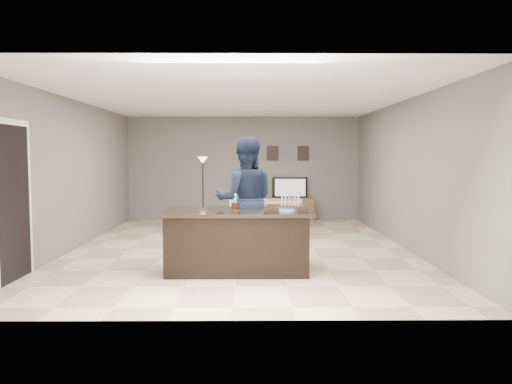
{
  "coord_description": "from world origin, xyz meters",
  "views": [
    {
      "loc": [
        0.21,
        -9.01,
        1.69
      ],
      "look_at": [
        0.28,
        -0.3,
        1.05
      ],
      "focal_mm": 35.0,
      "sensor_mm": 36.0,
      "label": 1
    }
  ],
  "objects_px": {
    "tv_console": "(290,210)",
    "man": "(245,200)",
    "kitchen_island": "(237,240)",
    "television": "(290,188)",
    "woman": "(252,210)",
    "dining_table": "(267,206)",
    "floor_lamp": "(203,172)",
    "birthday_cake": "(236,206)",
    "plate_stack": "(287,209)"
  },
  "relations": [
    {
      "from": "television",
      "to": "dining_table",
      "type": "height_order",
      "value": "television"
    },
    {
      "from": "tv_console",
      "to": "plate_stack",
      "type": "bearing_deg",
      "value": -94.85
    },
    {
      "from": "television",
      "to": "plate_stack",
      "type": "relative_size",
      "value": 3.73
    },
    {
      "from": "kitchen_island",
      "to": "birthday_cake",
      "type": "relative_size",
      "value": 9.01
    },
    {
      "from": "floor_lamp",
      "to": "kitchen_island",
      "type": "bearing_deg",
      "value": -78.73
    },
    {
      "from": "tv_console",
      "to": "television",
      "type": "relative_size",
      "value": 1.31
    },
    {
      "from": "woman",
      "to": "birthday_cake",
      "type": "height_order",
      "value": "woman"
    },
    {
      "from": "tv_console",
      "to": "plate_stack",
      "type": "distance_m",
      "value": 5.72
    },
    {
      "from": "woman",
      "to": "floor_lamp",
      "type": "xyz_separation_m",
      "value": [
        -1.2,
        3.58,
        0.54
      ]
    },
    {
      "from": "floor_lamp",
      "to": "dining_table",
      "type": "bearing_deg",
      "value": -40.27
    },
    {
      "from": "birthday_cake",
      "to": "tv_console",
      "type": "bearing_deg",
      "value": 77.62
    },
    {
      "from": "woman",
      "to": "tv_console",
      "type": "bearing_deg",
      "value": -97.67
    },
    {
      "from": "kitchen_island",
      "to": "plate_stack",
      "type": "height_order",
      "value": "plate_stack"
    },
    {
      "from": "woman",
      "to": "plate_stack",
      "type": "height_order",
      "value": "woman"
    },
    {
      "from": "woman",
      "to": "dining_table",
      "type": "bearing_deg",
      "value": -92.66
    },
    {
      "from": "television",
      "to": "birthday_cake",
      "type": "distance_m",
      "value": 5.78
    },
    {
      "from": "television",
      "to": "birthday_cake",
      "type": "bearing_deg",
      "value": 77.77
    },
    {
      "from": "tv_console",
      "to": "dining_table",
      "type": "height_order",
      "value": "dining_table"
    },
    {
      "from": "tv_console",
      "to": "dining_table",
      "type": "bearing_deg",
      "value": -108.75
    },
    {
      "from": "woman",
      "to": "man",
      "type": "bearing_deg",
      "value": 86.67
    },
    {
      "from": "television",
      "to": "woman",
      "type": "height_order",
      "value": "woman"
    },
    {
      "from": "man",
      "to": "floor_lamp",
      "type": "relative_size",
      "value": 1.19
    },
    {
      "from": "man",
      "to": "dining_table",
      "type": "bearing_deg",
      "value": -99.48
    },
    {
      "from": "plate_stack",
      "to": "floor_lamp",
      "type": "height_order",
      "value": "floor_lamp"
    },
    {
      "from": "kitchen_island",
      "to": "dining_table",
      "type": "xyz_separation_m",
      "value": [
        0.54,
        3.64,
        0.14
      ]
    },
    {
      "from": "woman",
      "to": "birthday_cake",
      "type": "xyz_separation_m",
      "value": [
        -0.24,
        -1.36,
        0.21
      ]
    },
    {
      "from": "man",
      "to": "plate_stack",
      "type": "relative_size",
      "value": 8.11
    },
    {
      "from": "kitchen_island",
      "to": "tv_console",
      "type": "distance_m",
      "value": 5.7
    },
    {
      "from": "television",
      "to": "woman",
      "type": "distance_m",
      "value": 4.4
    },
    {
      "from": "tv_console",
      "to": "man",
      "type": "bearing_deg",
      "value": -102.45
    },
    {
      "from": "kitchen_island",
      "to": "television",
      "type": "height_order",
      "value": "television"
    },
    {
      "from": "plate_stack",
      "to": "floor_lamp",
      "type": "xyz_separation_m",
      "value": [
        -1.7,
        5.03,
        0.37
      ]
    },
    {
      "from": "television",
      "to": "man",
      "type": "distance_m",
      "value": 5.13
    },
    {
      "from": "kitchen_island",
      "to": "tv_console",
      "type": "bearing_deg",
      "value": 77.84
    },
    {
      "from": "kitchen_island",
      "to": "plate_stack",
      "type": "distance_m",
      "value": 0.86
    },
    {
      "from": "kitchen_island",
      "to": "birthday_cake",
      "type": "distance_m",
      "value": 0.5
    },
    {
      "from": "plate_stack",
      "to": "dining_table",
      "type": "distance_m",
      "value": 3.75
    },
    {
      "from": "man",
      "to": "birthday_cake",
      "type": "xyz_separation_m",
      "value": [
        -0.13,
        -0.64,
        -0.04
      ]
    },
    {
      "from": "tv_console",
      "to": "birthday_cake",
      "type": "bearing_deg",
      "value": -102.38
    },
    {
      "from": "dining_table",
      "to": "floor_lamp",
      "type": "bearing_deg",
      "value": 145.72
    },
    {
      "from": "woman",
      "to": "floor_lamp",
      "type": "height_order",
      "value": "floor_lamp"
    },
    {
      "from": "tv_console",
      "to": "floor_lamp",
      "type": "bearing_deg",
      "value": -163.7
    },
    {
      "from": "television",
      "to": "birthday_cake",
      "type": "xyz_separation_m",
      "value": [
        -1.22,
        -5.65,
        0.09
      ]
    },
    {
      "from": "kitchen_island",
      "to": "dining_table",
      "type": "relative_size",
      "value": 1.16
    },
    {
      "from": "birthday_cake",
      "to": "floor_lamp",
      "type": "height_order",
      "value": "floor_lamp"
    },
    {
      "from": "man",
      "to": "plate_stack",
      "type": "bearing_deg",
      "value": 128.96
    },
    {
      "from": "kitchen_island",
      "to": "dining_table",
      "type": "height_order",
      "value": "dining_table"
    },
    {
      "from": "woman",
      "to": "plate_stack",
      "type": "xyz_separation_m",
      "value": [
        0.5,
        -1.44,
        0.17
      ]
    },
    {
      "from": "woman",
      "to": "kitchen_island",
      "type": "bearing_deg",
      "value": 86.17
    },
    {
      "from": "birthday_cake",
      "to": "plate_stack",
      "type": "xyz_separation_m",
      "value": [
        0.74,
        -0.09,
        -0.04
      ]
    }
  ]
}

